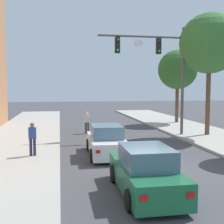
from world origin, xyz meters
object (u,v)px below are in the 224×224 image
traffic_signal_mast (160,61)px  car_following_green (145,172)px  pedestrian_sidewalk_left_walker (32,137)px  pedestrian_crossing_road (87,122)px  car_lead_white (106,142)px  street_tree_second (210,44)px  street_tree_third (178,70)px

traffic_signal_mast → car_following_green: traffic_signal_mast is taller
pedestrian_sidewalk_left_walker → pedestrian_crossing_road: 8.14m
pedestrian_crossing_road → traffic_signal_mast: bearing=-27.4°
car_lead_white → pedestrian_sidewalk_left_walker: bearing=179.9°
car_following_green → traffic_signal_mast: bearing=68.5°
pedestrian_crossing_road → street_tree_second: bearing=-19.1°
pedestrian_crossing_road → street_tree_third: size_ratio=0.24×
traffic_signal_mast → car_lead_white: size_ratio=1.75×
car_lead_white → car_following_green: 5.60m
pedestrian_sidewalk_left_walker → street_tree_second: size_ratio=0.19×
traffic_signal_mast → car_following_green: size_ratio=1.76×
car_lead_white → street_tree_third: 15.38m
traffic_signal_mast → car_lead_white: (-4.54, -4.90, -4.60)m
street_tree_second → street_tree_third: bearing=84.2°
street_tree_third → car_lead_white: bearing=-126.5°
car_lead_white → pedestrian_crossing_road: pedestrian_crossing_road is taller
car_following_green → pedestrian_sidewalk_left_walker: bearing=126.2°
pedestrian_sidewalk_left_walker → street_tree_third: bearing=43.6°
car_following_green → pedestrian_crossing_road: size_ratio=2.59×
street_tree_third → street_tree_second: bearing=-95.8°
traffic_signal_mast → car_lead_white: traffic_signal_mast is taller
car_lead_white → street_tree_third: (8.76, 11.84, 4.44)m
street_tree_second → traffic_signal_mast: bearing=173.9°
car_lead_white → pedestrian_crossing_road: size_ratio=2.61×
car_lead_white → street_tree_second: bearing=29.4°
pedestrian_sidewalk_left_walker → street_tree_second: (11.69, 4.52, 5.47)m
street_tree_third → pedestrian_crossing_road: bearing=-153.9°
traffic_signal_mast → street_tree_second: 3.70m
street_tree_second → pedestrian_crossing_road: bearing=160.9°
pedestrian_sidewalk_left_walker → pedestrian_crossing_road: (3.37, 7.41, -0.15)m
traffic_signal_mast → car_following_green: (-4.12, -10.48, -4.60)m
traffic_signal_mast → street_tree_second: bearing=-6.1°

